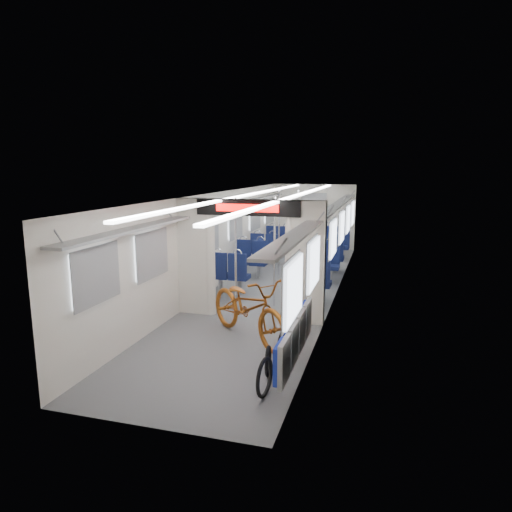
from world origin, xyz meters
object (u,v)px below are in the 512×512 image
(bike_hoop_b, at_px, (268,363))
(seat_bay_far_left, at_px, (272,243))
(seat_bay_near_right, at_px, (315,267))
(seat_bay_far_right, at_px, (331,246))
(flip_bench, at_px, (295,337))
(stanchion_far_right, at_px, (298,234))
(bike_hoop_a, at_px, (265,379))
(bike_hoop_c, at_px, (283,348))
(stanchion_near_left, at_px, (236,255))
(bicycle, at_px, (248,307))
(seat_bay_near_left, at_px, (241,264))
(stanchion_far_left, at_px, (279,233))
(stanchion_near_right, at_px, (274,253))

(bike_hoop_b, bearing_deg, seat_bay_far_left, 103.48)
(seat_bay_near_right, bearing_deg, seat_bay_far_right, 90.00)
(flip_bench, height_order, stanchion_far_right, stanchion_far_right)
(bike_hoop_a, relative_size, bike_hoop_b, 1.21)
(bike_hoop_c, distance_m, stanchion_near_left, 2.91)
(bike_hoop_a, xyz_separation_m, seat_bay_near_right, (-0.16, 5.28, 0.32))
(seat_bay_near_right, height_order, seat_bay_far_left, seat_bay_near_right)
(bicycle, relative_size, seat_bay_near_right, 0.98)
(seat_bay_near_right, xyz_separation_m, seat_bay_far_right, (0.00, 2.98, 0.01))
(seat_bay_near_left, bearing_deg, bike_hoop_a, -69.17)
(stanchion_far_right, bearing_deg, flip_bench, -79.42)
(bike_hoop_a, relative_size, seat_bay_near_left, 0.26)
(bike_hoop_a, distance_m, seat_bay_far_left, 8.84)
(bicycle, xyz_separation_m, bike_hoop_c, (0.78, -0.81, -0.33))
(stanchion_far_left, height_order, stanchion_far_right, same)
(bicycle, xyz_separation_m, seat_bay_near_right, (0.62, 3.44, -0.01))
(seat_bay_near_left, xyz_separation_m, seat_bay_near_right, (1.87, -0.04, 0.03))
(seat_bay_near_left, xyz_separation_m, stanchion_far_right, (1.18, 1.28, 0.61))
(bike_hoop_c, xyz_separation_m, stanchion_far_right, (-0.85, 5.57, 0.91))
(seat_bay_near_right, bearing_deg, seat_bay_near_left, 178.65)
(bike_hoop_a, xyz_separation_m, stanchion_near_right, (-0.80, 3.82, 0.91))
(stanchion_near_right, relative_size, stanchion_far_left, 1.00)
(stanchion_far_right, bearing_deg, seat_bay_near_right, -62.47)
(bike_hoop_b, relative_size, seat_bay_far_right, 0.19)
(seat_bay_near_left, bearing_deg, bicycle, -70.22)
(bicycle, bearing_deg, seat_bay_near_left, 60.30)
(bike_hoop_a, xyz_separation_m, stanchion_far_right, (-0.85, 6.61, 0.91))
(flip_bench, relative_size, seat_bay_near_right, 0.96)
(bike_hoop_a, relative_size, stanchion_far_right, 0.23)
(seat_bay_near_left, height_order, stanchion_near_right, stanchion_near_right)
(seat_bay_far_right, distance_m, stanchion_far_left, 2.10)
(flip_bench, bearing_deg, bike_hoop_c, 124.92)
(seat_bay_far_right, distance_m, stanchion_near_left, 5.12)
(bike_hoop_c, distance_m, stanchion_far_right, 5.71)
(bicycle, height_order, stanchion_near_right, stanchion_near_right)
(stanchion_near_right, height_order, stanchion_far_right, same)
(bike_hoop_b, xyz_separation_m, seat_bay_far_left, (-1.92, 8.01, 0.33))
(flip_bench, distance_m, stanchion_far_right, 6.07)
(stanchion_far_right, bearing_deg, stanchion_far_left, 175.08)
(bicycle, height_order, flip_bench, bicycle)
(bike_hoop_a, distance_m, stanchion_near_right, 4.01)
(bike_hoop_c, bearing_deg, stanchion_near_right, 106.20)
(bike_hoop_c, relative_size, seat_bay_near_right, 0.24)
(seat_bay_near_right, height_order, stanchion_far_left, stanchion_far_left)
(seat_bay_far_left, relative_size, stanchion_far_right, 0.84)
(stanchion_near_right, bearing_deg, seat_bay_far_right, 81.72)
(seat_bay_near_right, bearing_deg, bicycle, -100.16)
(bike_hoop_b, relative_size, bike_hoop_c, 0.83)
(bike_hoop_b, height_order, seat_bay_near_right, seat_bay_near_right)
(seat_bay_near_right, height_order, seat_bay_far_right, seat_bay_far_right)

